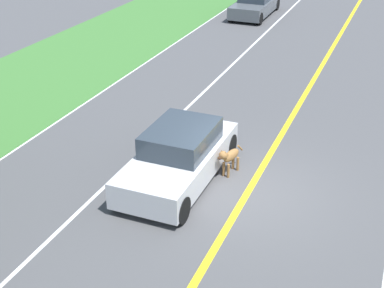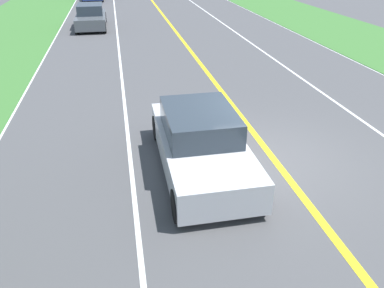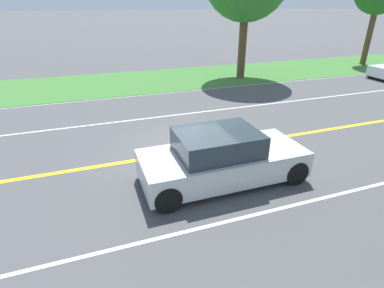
% 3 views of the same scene
% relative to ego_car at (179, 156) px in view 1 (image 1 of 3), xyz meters
% --- Properties ---
extents(ground_plane, '(400.00, 400.00, 0.00)m').
position_rel_ego_car_xyz_m(ground_plane, '(-1.88, -0.05, -0.67)').
color(ground_plane, '#4C4C4F').
extents(centre_divider_line, '(0.18, 160.00, 0.01)m').
position_rel_ego_car_xyz_m(centre_divider_line, '(-1.88, -0.05, -0.66)').
color(centre_divider_line, yellow).
rests_on(centre_divider_line, ground).
extents(lane_edge_line_right, '(0.14, 160.00, 0.01)m').
position_rel_ego_car_xyz_m(lane_edge_line_right, '(5.12, -0.05, -0.66)').
color(lane_edge_line_right, white).
rests_on(lane_edge_line_right, ground).
extents(lane_dash_same_dir, '(0.10, 160.00, 0.01)m').
position_rel_ego_car_xyz_m(lane_dash_same_dir, '(1.62, -0.05, -0.66)').
color(lane_dash_same_dir, white).
rests_on(lane_dash_same_dir, ground).
extents(ego_car, '(1.85, 4.34, 1.44)m').
position_rel_ego_car_xyz_m(ego_car, '(0.00, 0.00, 0.00)').
color(ego_car, silver).
rests_on(ego_car, ground).
extents(dog, '(0.42, 1.15, 0.85)m').
position_rel_ego_car_xyz_m(dog, '(-1.14, -0.70, -0.13)').
color(dog, olive).
rests_on(dog, ground).
extents(car_trailing_near, '(1.80, 4.42, 1.40)m').
position_rel_ego_car_xyz_m(car_trailing_near, '(3.14, -17.76, -0.02)').
color(car_trailing_near, '#51565B').
rests_on(car_trailing_near, ground).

